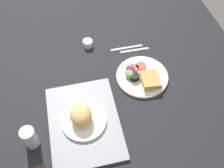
{
  "coord_description": "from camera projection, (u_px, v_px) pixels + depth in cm",
  "views": [
    {
      "loc": [
        -72.75,
        21.83,
        111.26
      ],
      "look_at": [
        2.0,
        3.0,
        4.0
      ],
      "focal_mm": 41.57,
      "sensor_mm": 36.0,
      "label": 1
    }
  ],
  "objects": [
    {
      "name": "plate_with_salad",
      "position": [
        142.0,
        77.0,
        1.38
      ],
      "size": [
        27.72,
        27.72,
        5.4
      ],
      "color": "white",
      "rests_on": "ground_plane"
    },
    {
      "name": "bread_plate_near",
      "position": [
        82.0,
        117.0,
        1.2
      ],
      "size": [
        21.16,
        21.16,
        9.39
      ],
      "color": "white",
      "rests_on": "serving_tray"
    },
    {
      "name": "ground_plane",
      "position": [
        118.0,
        92.0,
        1.36
      ],
      "size": [
        190.0,
        150.0,
        3.0
      ],
      "primitive_type": "cube",
      "color": "black"
    },
    {
      "name": "knife",
      "position": [
        127.0,
        48.0,
        1.52
      ],
      "size": [
        1.89,
        19.03,
        0.5
      ],
      "primitive_type": "cube",
      "rotation": [
        0.0,
        0.0,
        1.55
      ],
      "color": "#B7B7BC",
      "rests_on": "ground_plane"
    },
    {
      "name": "espresso_cup",
      "position": [
        88.0,
        43.0,
        1.52
      ],
      "size": [
        5.6,
        5.6,
        4.0
      ],
      "primitive_type": "cylinder",
      "color": "silver",
      "rests_on": "ground_plane"
    },
    {
      "name": "fork",
      "position": [
        135.0,
        50.0,
        1.51
      ],
      "size": [
        2.16,
        17.05,
        0.5
      ],
      "primitive_type": "cube",
      "rotation": [
        0.0,
        0.0,
        1.53
      ],
      "color": "#B7B7BC",
      "rests_on": "ground_plane"
    },
    {
      "name": "drinking_glass",
      "position": [
        30.0,
        138.0,
        1.13
      ],
      "size": [
        6.43,
        6.43,
        11.74
      ],
      "primitive_type": "cylinder",
      "color": "silver",
      "rests_on": "ground_plane"
    },
    {
      "name": "serving_tray",
      "position": [
        84.0,
        122.0,
        1.23
      ],
      "size": [
        45.74,
        34.02,
        1.6
      ],
      "primitive_type": "cube",
      "rotation": [
        0.0,
        0.0,
        -0.02
      ],
      "color": "gray",
      "rests_on": "ground_plane"
    }
  ]
}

